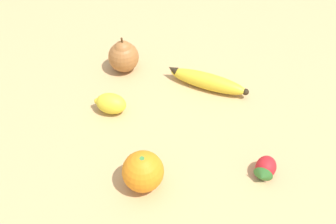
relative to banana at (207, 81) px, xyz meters
The scene contains 6 objects.
ground_plane 0.12m from the banana, 47.17° to the right, with size 3.00×3.00×0.00m, color tan.
banana is the anchor object (origin of this frame).
orange 0.32m from the banana, 53.57° to the right, with size 0.08×0.08×0.08m.
pear 0.22m from the banana, 136.00° to the right, with size 0.08×0.08×0.10m.
strawberry 0.28m from the banana, ahead, with size 0.06×0.07×0.04m.
lemon 0.24m from the banana, 96.81° to the right, with size 0.08×0.08×0.05m.
Camera 1 is at (0.52, -0.33, 0.64)m, focal length 42.00 mm.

